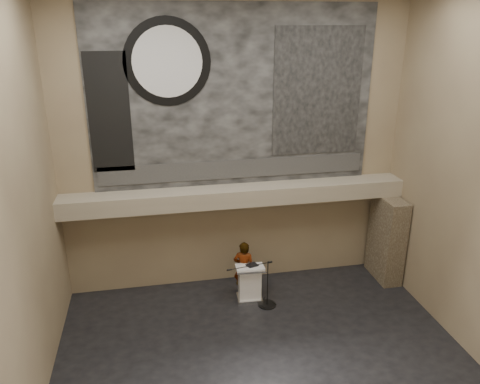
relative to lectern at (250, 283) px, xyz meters
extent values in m
plane|color=black|center=(-0.19, -2.70, -0.55)|extent=(10.00, 10.00, 0.00)
cube|color=#7A664D|center=(-0.19, 1.30, 3.70)|extent=(10.00, 0.02, 8.50)
cube|color=#7A664D|center=(-0.19, -6.70, 3.70)|extent=(10.00, 0.02, 8.50)
cube|color=#7A664D|center=(-5.19, -2.70, 3.70)|extent=(0.02, 8.00, 8.50)
cube|color=gray|center=(-0.19, 0.90, 2.40)|extent=(10.00, 0.80, 0.50)
cylinder|color=#B2893D|center=(-1.79, 0.85, 2.12)|extent=(0.04, 0.04, 0.06)
cylinder|color=#B2893D|center=(1.71, 0.85, 2.12)|extent=(0.04, 0.04, 0.06)
cube|color=black|center=(-0.19, 1.27, 5.15)|extent=(8.00, 0.05, 5.00)
cube|color=#2D2D2D|center=(-0.19, 1.23, 3.10)|extent=(7.76, 0.02, 0.55)
cylinder|color=black|center=(-1.99, 1.23, 6.15)|extent=(2.30, 0.02, 2.30)
cylinder|color=silver|center=(-1.99, 1.21, 6.15)|extent=(1.84, 0.02, 1.84)
cube|color=black|center=(2.21, 1.23, 5.25)|extent=(2.60, 0.02, 3.60)
cube|color=black|center=(-3.59, 1.23, 4.85)|extent=(1.10, 0.02, 3.20)
cube|color=#45392A|center=(4.46, 0.45, 0.80)|extent=(0.60, 1.40, 2.70)
cube|color=silver|center=(0.00, 0.00, -0.51)|extent=(0.75, 0.59, 0.08)
cube|color=white|center=(0.00, 0.00, 0.01)|extent=(0.66, 0.47, 0.96)
cube|color=white|center=(0.00, -0.02, 0.52)|extent=(0.84, 0.62, 0.14)
cube|color=black|center=(0.07, 0.00, 0.56)|extent=(0.37, 0.34, 0.04)
cube|color=white|center=(-0.18, -0.04, 0.55)|extent=(0.27, 0.31, 0.00)
imported|color=silver|center=(-0.11, 0.31, 0.30)|extent=(0.73, 0.61, 1.72)
cylinder|color=black|center=(0.43, -0.41, -0.54)|extent=(0.52, 0.52, 0.02)
cylinder|color=black|center=(0.43, -0.41, 0.16)|extent=(0.03, 0.03, 1.43)
cylinder|color=black|center=(-0.13, -0.50, 0.83)|extent=(1.26, 0.23, 0.02)
camera|label=1|loc=(-2.55, -11.56, 7.21)|focal=35.00mm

